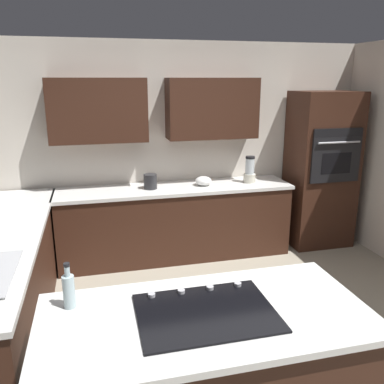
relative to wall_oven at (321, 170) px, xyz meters
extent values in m
plane|color=#9E937F|center=(1.85, 1.72, -1.01)|extent=(14.00, 14.00, 0.00)
cube|color=silver|center=(1.85, -0.38, 0.29)|extent=(6.00, 0.10, 2.60)
cube|color=#381E14|center=(1.45, -0.16, 0.80)|extent=(1.10, 0.34, 0.72)
cube|color=#381E14|center=(2.80, -0.16, 0.80)|extent=(1.10, 0.34, 0.72)
cube|color=#381E14|center=(1.95, 0.00, -0.58)|extent=(2.80, 0.60, 0.86)
cube|color=silver|center=(1.95, 0.00, -0.13)|extent=(2.84, 0.64, 0.04)
cube|color=#381E14|center=(3.67, 1.17, -0.58)|extent=(0.60, 2.90, 0.86)
cube|color=silver|center=(3.67, 1.17, -0.13)|extent=(0.64, 2.94, 0.04)
cube|color=#381E14|center=(2.33, 2.71, -0.58)|extent=(1.77, 0.81, 0.86)
cube|color=silver|center=(2.33, 2.71, -0.13)|extent=(1.85, 0.89, 0.04)
cube|color=#381E14|center=(0.00, 0.00, 0.00)|extent=(0.80, 0.60, 2.01)
cube|color=black|center=(0.00, 0.31, 0.19)|extent=(0.66, 0.03, 0.56)
cube|color=black|center=(0.00, 0.32, 0.15)|extent=(0.40, 0.01, 0.26)
cube|color=black|center=(0.00, 0.31, 0.52)|extent=(0.66, 0.02, 0.11)
cylinder|color=silver|center=(0.00, 0.35, 0.41)|extent=(0.56, 0.02, 0.02)
cube|color=black|center=(2.33, 2.71, -0.10)|extent=(0.76, 0.56, 0.01)
cylinder|color=#B2B2B7|center=(2.06, 2.48, -0.08)|extent=(0.04, 0.04, 0.02)
cylinder|color=#B2B2B7|center=(2.24, 2.48, -0.08)|extent=(0.04, 0.04, 0.02)
cylinder|color=#B2B2B7|center=(2.42, 2.48, -0.08)|extent=(0.04, 0.04, 0.02)
cylinder|color=#B2B2B7|center=(2.60, 2.48, -0.08)|extent=(0.04, 0.04, 0.02)
cylinder|color=beige|center=(1.00, 0.01, -0.05)|extent=(0.15, 0.15, 0.11)
cylinder|color=silver|center=(1.00, 0.01, 0.10)|extent=(0.11, 0.11, 0.20)
cylinder|color=black|center=(1.00, 0.01, 0.21)|extent=(0.12, 0.12, 0.03)
ellipsoid|color=white|center=(1.60, 0.01, -0.05)|extent=(0.20, 0.20, 0.11)
cylinder|color=#262628|center=(2.25, 0.01, -0.02)|extent=(0.16, 0.16, 0.17)
cylinder|color=silver|center=(3.07, 2.46, -0.01)|extent=(0.07, 0.07, 0.19)
cylinder|color=silver|center=(3.07, 2.46, 0.12)|extent=(0.03, 0.03, 0.06)
cylinder|color=black|center=(3.07, 2.46, 0.16)|extent=(0.03, 0.03, 0.02)
camera|label=1|loc=(2.88, 4.61, 1.15)|focal=37.81mm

